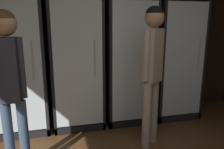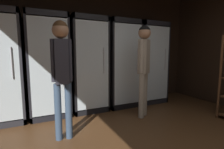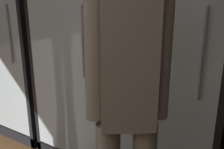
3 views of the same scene
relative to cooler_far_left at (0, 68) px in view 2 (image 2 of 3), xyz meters
The scene contains 8 objects.
wall_back 2.01m from the cooler_far_left, 10.00° to the left, with size 6.00×0.06×2.80m, color black.
cooler_far_left is the anchor object (origin of this frame).
cooler_left 0.79m from the cooler_far_left, ahead, with size 0.73×0.70×1.96m.
cooler_center 1.59m from the cooler_far_left, ahead, with size 0.73×0.70×1.96m.
cooler_right 2.38m from the cooler_far_left, ahead, with size 0.73×0.70×1.96m.
cooler_far_right 3.17m from the cooler_far_left, ahead, with size 0.73×0.70×1.96m.
shopper_near 1.44m from the cooler_far_left, 52.14° to the right, with size 0.28×0.22×1.66m.
shopper_far 2.58m from the cooler_far_left, 20.16° to the right, with size 0.29×0.26×1.73m.
Camera 2 is at (-1.40, -0.82, 1.23)m, focal length 27.02 mm.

